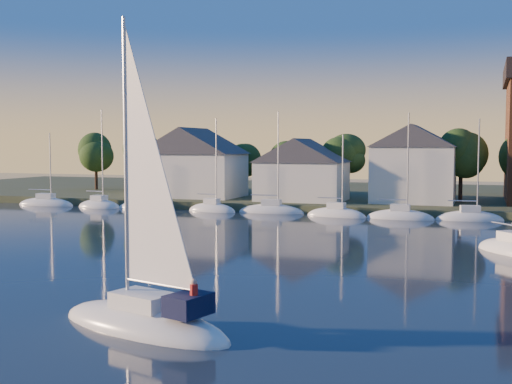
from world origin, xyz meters
The scene contains 10 objects.
ground centered at (0.00, 0.00, 0.00)m, with size 260.00×260.00×0.00m, color black.
shoreline_land centered at (0.00, 75.00, 0.00)m, with size 160.00×50.00×2.00m, color #3A4327.
wooden_dock centered at (0.00, 52.00, 0.00)m, with size 120.00×3.00×1.00m, color brown.
clubhouse_west centered at (-22.00, 58.00, 5.93)m, with size 13.65×9.45×9.64m.
clubhouse_centre centered at (-6.00, 57.00, 5.13)m, with size 11.55×8.40×8.08m.
clubhouse_east centered at (8.00, 59.00, 6.00)m, with size 10.50×8.40×9.80m.
tree_line centered at (2.00, 63.00, 7.18)m, with size 93.40×5.40×8.90m.
moored_fleet centered at (4.00, 49.00, 0.10)m, with size 95.50×2.40×12.05m.
hero_sailboat centered at (2.33, 1.19, 0.62)m, with size 10.19×5.64×14.99m.
drifting_sailboat_right centered at (18.52, 28.38, 0.10)m, with size 6.30×6.90×11.21m.
Camera 1 is at (16.45, -23.62, 8.22)m, focal length 45.00 mm.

